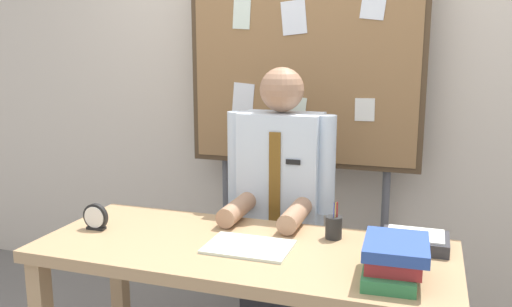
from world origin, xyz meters
TOP-DOWN VIEW (x-y plane):
  - back_wall at (0.00, 1.19)m, footprint 6.40×0.08m
  - desk at (0.00, 0.00)m, footprint 1.69×0.69m
  - person at (0.00, 0.55)m, footprint 0.55×0.56m
  - bulletin_board at (-0.00, 0.99)m, footprint 1.33×0.09m
  - book_stack at (0.60, -0.13)m, footprint 0.23×0.31m
  - open_notebook at (0.03, -0.02)m, footprint 0.34×0.24m
  - desk_clock at (-0.68, -0.02)m, footprint 0.12×0.04m
  - pen_holder at (0.33, 0.20)m, footprint 0.07×0.07m
  - paper_tray at (0.66, 0.20)m, footprint 0.26×0.20m

SIDE VIEW (x-z plane):
  - desk at x=0.00m, z-range 0.28..1.03m
  - person at x=0.00m, z-range -0.05..1.40m
  - open_notebook at x=0.03m, z-range 0.75..0.76m
  - paper_tray at x=0.66m, z-range 0.75..0.81m
  - pen_holder at x=0.33m, z-range 0.72..0.88m
  - desk_clock at x=-0.68m, z-range 0.75..0.86m
  - book_stack at x=0.60m, z-range 0.75..0.89m
  - back_wall at x=0.00m, z-range 0.00..2.70m
  - bulletin_board at x=0.00m, z-range 0.41..2.50m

